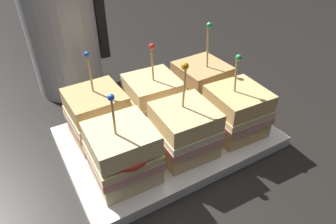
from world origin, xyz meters
TOP-DOWN VIEW (x-y plane):
  - ground_plane at (0.00, 0.00)m, footprint 6.00×6.00m
  - serving_platter at (0.00, 0.00)m, footprint 0.35×0.24m
  - sandwich_front_left at (-0.10, -0.05)m, footprint 0.09×0.09m
  - sandwich_front_center at (0.00, -0.05)m, footprint 0.09×0.09m
  - sandwich_front_right at (0.10, -0.05)m, footprint 0.09×0.09m
  - sandwich_back_left at (-0.10, 0.05)m, footprint 0.09×0.09m
  - sandwich_back_center at (0.00, 0.05)m, footprint 0.09×0.09m
  - sandwich_back_right at (0.10, 0.05)m, footprint 0.09×0.09m
  - kettle_steel at (-0.09, 0.27)m, footprint 0.16×0.14m

SIDE VIEW (x-z plane):
  - ground_plane at x=0.00m, z-range 0.00..0.00m
  - serving_platter at x=0.00m, z-range 0.00..0.02m
  - sandwich_front_right at x=0.10m, z-range -0.01..0.13m
  - sandwich_back_center at x=0.00m, z-range -0.01..0.13m
  - sandwich_front_center at x=0.00m, z-range -0.02..0.14m
  - sandwich_back_left at x=-0.10m, z-range -0.02..0.14m
  - sandwich_front_left at x=-0.10m, z-range -0.01..0.13m
  - sandwich_back_right at x=0.10m, z-range -0.02..0.14m
  - kettle_steel at x=-0.09m, z-range -0.01..0.25m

